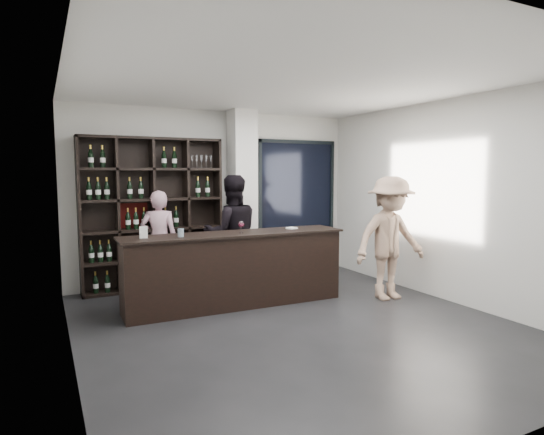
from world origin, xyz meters
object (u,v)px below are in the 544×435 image
taster_pink (159,241)px  wine_shelf (153,214)px  customer (390,238)px  taster_black (232,234)px  tasting_counter (236,269)px

taster_pink → wine_shelf: bearing=-50.7°
taster_pink → customer: customer is taller
wine_shelf → taster_pink: 0.44m
taster_black → customer: 2.39m
tasting_counter → taster_pink: taster_pink is taller
taster_black → customer: (1.90, -1.45, -0.01)m
taster_pink → customer: size_ratio=0.88×
wine_shelf → tasting_counter: 1.80m
wine_shelf → tasting_counter: size_ratio=0.77×
taster_pink → customer: (2.90, -2.00, 0.11)m
taster_black → wine_shelf: bearing=-24.5°
wine_shelf → customer: wine_shelf is taller
taster_black → taster_pink: bearing=-19.1°
wine_shelf → taster_pink: bearing=-73.1°
wine_shelf → customer: (2.95, -2.17, -0.30)m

